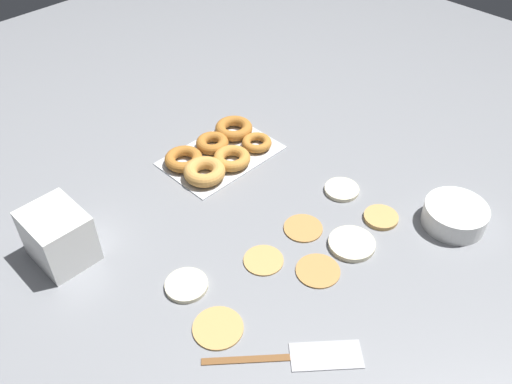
{
  "coord_description": "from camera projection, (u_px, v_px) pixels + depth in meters",
  "views": [
    {
      "loc": [
        0.61,
        0.6,
        0.9
      ],
      "look_at": [
        -0.07,
        -0.08,
        0.04
      ],
      "focal_mm": 38.0,
      "sensor_mm": 36.0,
      "label": 1
    }
  ],
  "objects": [
    {
      "name": "donut_tray",
      "position": [
        218.0,
        152.0,
        1.44
      ],
      "size": [
        0.3,
        0.2,
        0.04
      ],
      "color": "silver",
      "rests_on": "ground_plane"
    },
    {
      "name": "pancake_1",
      "position": [
        263.0,
        260.0,
        1.18
      ],
      "size": [
        0.09,
        0.09,
        0.01
      ],
      "primitive_type": "cylinder",
      "color": "tan",
      "rests_on": "ground_plane"
    },
    {
      "name": "batter_bowl",
      "position": [
        455.0,
        215.0,
        1.25
      ],
      "size": [
        0.15,
        0.15,
        0.05
      ],
      "color": "white",
      "rests_on": "ground_plane"
    },
    {
      "name": "pancake_7",
      "position": [
        381.0,
        217.0,
        1.27
      ],
      "size": [
        0.08,
        0.08,
        0.01
      ],
      "primitive_type": "cylinder",
      "color": "tan",
      "rests_on": "ground_plane"
    },
    {
      "name": "pancake_6",
      "position": [
        186.0,
        284.0,
        1.12
      ],
      "size": [
        0.09,
        0.09,
        0.01
      ],
      "primitive_type": "cylinder",
      "color": "beige",
      "rests_on": "ground_plane"
    },
    {
      "name": "container_stack",
      "position": [
        58.0,
        236.0,
        1.15
      ],
      "size": [
        0.11,
        0.14,
        0.12
      ],
      "color": "white",
      "rests_on": "ground_plane"
    },
    {
      "name": "pancake_3",
      "position": [
        352.0,
        244.0,
        1.21
      ],
      "size": [
        0.1,
        0.1,
        0.01
      ],
      "primitive_type": "cylinder",
      "color": "beige",
      "rests_on": "ground_plane"
    },
    {
      "name": "spatula",
      "position": [
        308.0,
        356.0,
        1.0
      ],
      "size": [
        0.25,
        0.23,
        0.01
      ],
      "rotation": [
        0.0,
        0.0,
        2.41
      ],
      "color": "brown",
      "rests_on": "ground_plane"
    },
    {
      "name": "pancake_0",
      "position": [
        303.0,
        227.0,
        1.25
      ],
      "size": [
        0.09,
        0.09,
        0.01
      ],
      "primitive_type": "cylinder",
      "color": "#B27F42",
      "rests_on": "ground_plane"
    },
    {
      "name": "pancake_4",
      "position": [
        218.0,
        327.0,
        1.05
      ],
      "size": [
        0.1,
        0.1,
        0.01
      ],
      "primitive_type": "cylinder",
      "color": "tan",
      "rests_on": "ground_plane"
    },
    {
      "name": "ground_plane",
      "position": [
        258.0,
        235.0,
        1.24
      ],
      "size": [
        3.0,
        3.0,
        0.0
      ],
      "primitive_type": "plane",
      "color": "gray"
    },
    {
      "name": "pancake_2",
      "position": [
        342.0,
        190.0,
        1.35
      ],
      "size": [
        0.09,
        0.09,
        0.01
      ],
      "primitive_type": "cylinder",
      "color": "beige",
      "rests_on": "ground_plane"
    },
    {
      "name": "pancake_5",
      "position": [
        318.0,
        270.0,
        1.15
      ],
      "size": [
        0.1,
        0.1,
        0.01
      ],
      "primitive_type": "cylinder",
      "color": "#B27F42",
      "rests_on": "ground_plane"
    }
  ]
}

